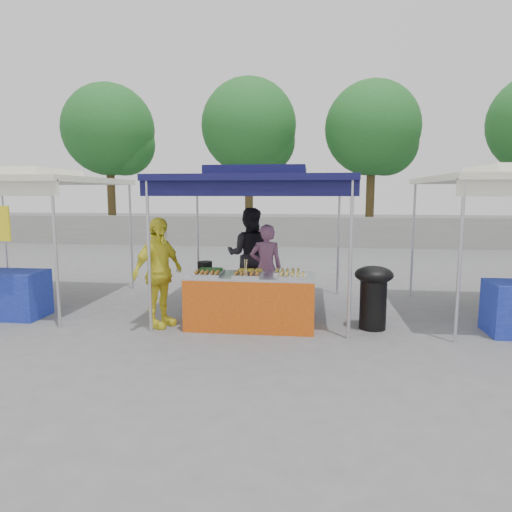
# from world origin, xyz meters

# --- Properties ---
(ground_plane) EXTENTS (80.00, 80.00, 0.00)m
(ground_plane) POSITION_xyz_m (0.00, 0.00, 0.00)
(ground_plane) COLOR slate
(back_wall) EXTENTS (40.00, 0.25, 1.20)m
(back_wall) POSITION_xyz_m (0.00, 11.00, 0.60)
(back_wall) COLOR gray
(back_wall) RESTS_ON ground_plane
(main_canopy) EXTENTS (3.20, 3.20, 2.57)m
(main_canopy) POSITION_xyz_m (0.00, 0.97, 2.37)
(main_canopy) COLOR silver
(main_canopy) RESTS_ON ground_plane
(neighbor_stall_left) EXTENTS (3.20, 3.20, 2.57)m
(neighbor_stall_left) POSITION_xyz_m (-4.50, 0.57, 1.60)
(neighbor_stall_left) COLOR silver
(neighbor_stall_left) RESTS_ON ground_plane
(tree_0) EXTENTS (4.04, 4.04, 6.94)m
(tree_0) POSITION_xyz_m (-7.96, 12.87, 4.75)
(tree_0) COLOR #45361A
(tree_0) RESTS_ON ground_plane
(tree_1) EXTENTS (4.13, 4.13, 7.09)m
(tree_1) POSITION_xyz_m (-1.70, 13.24, 4.86)
(tree_1) COLOR #45361A
(tree_1) RESTS_ON ground_plane
(tree_2) EXTENTS (3.97, 3.97, 6.83)m
(tree_2) POSITION_xyz_m (3.57, 13.16, 4.67)
(tree_2) COLOR #45361A
(tree_2) RESTS_ON ground_plane
(vendor_table) EXTENTS (2.00, 0.80, 0.85)m
(vendor_table) POSITION_xyz_m (0.00, -0.10, 0.43)
(vendor_table) COLOR #D05212
(vendor_table) RESTS_ON ground_plane
(food_tray_fl) EXTENTS (0.42, 0.30, 0.07)m
(food_tray_fl) POSITION_xyz_m (-0.64, -0.34, 0.88)
(food_tray_fl) COLOR silver
(food_tray_fl) RESTS_ON vendor_table
(food_tray_fm) EXTENTS (0.42, 0.30, 0.07)m
(food_tray_fm) POSITION_xyz_m (-0.03, -0.34, 0.88)
(food_tray_fm) COLOR silver
(food_tray_fm) RESTS_ON vendor_table
(food_tray_fr) EXTENTS (0.42, 0.30, 0.07)m
(food_tray_fr) POSITION_xyz_m (0.66, -0.34, 0.88)
(food_tray_fr) COLOR silver
(food_tray_fr) RESTS_ON vendor_table
(food_tray_bl) EXTENTS (0.42, 0.30, 0.07)m
(food_tray_bl) POSITION_xyz_m (-0.66, -0.04, 0.88)
(food_tray_bl) COLOR silver
(food_tray_bl) RESTS_ON vendor_table
(food_tray_bm) EXTENTS (0.42, 0.30, 0.07)m
(food_tray_bm) POSITION_xyz_m (-0.02, 0.01, 0.88)
(food_tray_bm) COLOR silver
(food_tray_bm) RESTS_ON vendor_table
(food_tray_br) EXTENTS (0.42, 0.30, 0.07)m
(food_tray_br) POSITION_xyz_m (0.58, -0.03, 0.88)
(food_tray_br) COLOR silver
(food_tray_br) RESTS_ON vendor_table
(cooking_pot) EXTENTS (0.24, 0.24, 0.14)m
(cooking_pot) POSITION_xyz_m (-0.82, 0.24, 0.92)
(cooking_pot) COLOR black
(cooking_pot) RESTS_ON vendor_table
(skewer_cup) EXTENTS (0.08, 0.08, 0.09)m
(skewer_cup) POSITION_xyz_m (-0.04, -0.38, 0.90)
(skewer_cup) COLOR silver
(skewer_cup) RESTS_ON vendor_table
(wok_burner) EXTENTS (0.60, 0.60, 1.01)m
(wok_burner) POSITION_xyz_m (1.91, 0.06, 0.59)
(wok_burner) COLOR black
(wok_burner) RESTS_ON ground_plane
(crate_left) EXTENTS (0.49, 0.34, 0.29)m
(crate_left) POSITION_xyz_m (-0.26, 0.64, 0.15)
(crate_left) COLOR #1526AE
(crate_left) RESTS_ON ground_plane
(crate_right) EXTENTS (0.54, 0.38, 0.33)m
(crate_right) POSITION_xyz_m (0.37, 0.65, 0.16)
(crate_right) COLOR #1526AE
(crate_right) RESTS_ON ground_plane
(crate_stacked) EXTENTS (0.51, 0.36, 0.31)m
(crate_stacked) POSITION_xyz_m (0.37, 0.65, 0.48)
(crate_stacked) COLOR #1526AE
(crate_stacked) RESTS_ON crate_right
(vendor_woman) EXTENTS (0.64, 0.48, 1.58)m
(vendor_woman) POSITION_xyz_m (0.14, 0.93, 0.79)
(vendor_woman) COLOR #935E81
(vendor_woman) RESTS_ON ground_plane
(helper_man) EXTENTS (0.90, 0.71, 1.84)m
(helper_man) POSITION_xyz_m (-0.26, 1.70, 0.92)
(helper_man) COLOR black
(helper_man) RESTS_ON ground_plane
(customer_person) EXTENTS (0.83, 1.11, 1.75)m
(customer_person) POSITION_xyz_m (-1.46, -0.23, 0.87)
(customer_person) COLOR yellow
(customer_person) RESTS_ON ground_plane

